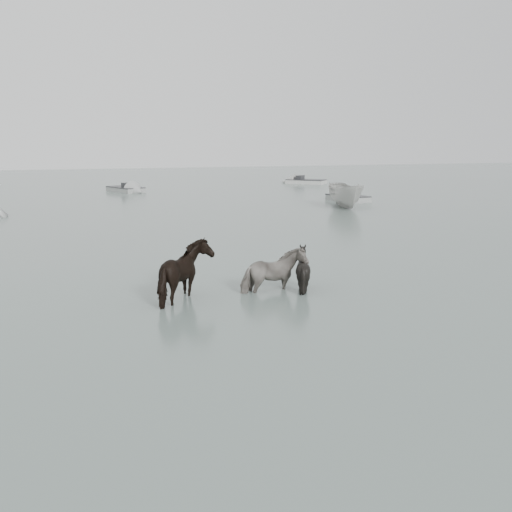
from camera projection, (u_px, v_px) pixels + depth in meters
name	position (u px, v px, depth m)	size (l,w,h in m)	color
ground	(248.00, 294.00, 15.02)	(140.00, 140.00, 0.00)	#4B5954
pony_pinto	(273.00, 263.00, 15.22)	(0.83, 1.81, 1.53)	black
pony_dark	(187.00, 267.00, 14.36)	(1.71, 1.46, 1.72)	black
pony_black	(303.00, 264.00, 15.52)	(1.09, 1.23, 1.35)	black
boat_small	(346.00, 194.00, 34.15)	(1.60, 4.26, 1.65)	#B5B4B0
skiff_port	(348.00, 195.00, 37.94)	(4.28, 1.60, 0.75)	#939593
skiff_mid	(126.00, 187.00, 44.66)	(4.65, 1.60, 0.75)	gray
skiff_star	(306.00, 180.00, 52.97)	(4.90, 1.60, 0.75)	#BABAB5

